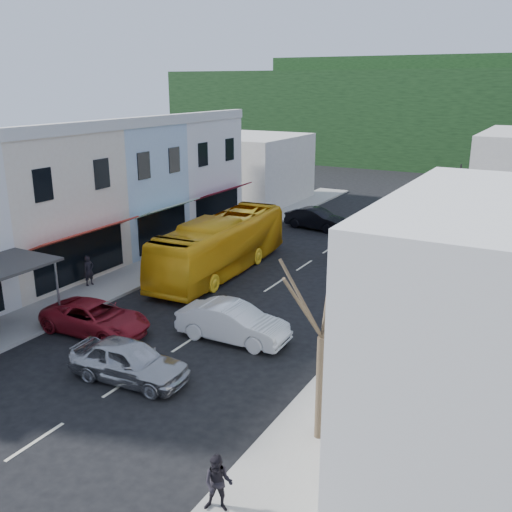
{
  "coord_description": "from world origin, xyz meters",
  "views": [
    {
      "loc": [
        13.18,
        -17.88,
        10.54
      ],
      "look_at": [
        0.0,
        6.0,
        2.2
      ],
      "focal_mm": 40.0,
      "sensor_mm": 36.0,
      "label": 1
    }
  ],
  "objects_px": {
    "bus": "(221,246)",
    "pedestrian_left": "(89,270)",
    "car_red": "(96,318)",
    "street_tree": "(322,337)",
    "car_silver": "(129,363)",
    "direction_sign": "(338,325)",
    "car_white": "(233,325)",
    "pedestrian_right": "(218,481)",
    "traffic_signal": "(458,193)"
  },
  "relations": [
    {
      "from": "bus",
      "to": "pedestrian_left",
      "type": "distance_m",
      "value": 7.36
    },
    {
      "from": "bus",
      "to": "car_red",
      "type": "height_order",
      "value": "bus"
    },
    {
      "from": "bus",
      "to": "street_tree",
      "type": "height_order",
      "value": "street_tree"
    },
    {
      "from": "car_silver",
      "to": "direction_sign",
      "type": "xyz_separation_m",
      "value": [
        6.38,
        4.46,
        1.13
      ]
    },
    {
      "from": "direction_sign",
      "to": "car_white",
      "type": "bearing_deg",
      "value": 170.29
    },
    {
      "from": "car_red",
      "to": "direction_sign",
      "type": "xyz_separation_m",
      "value": [
        10.44,
        1.94,
        1.13
      ]
    },
    {
      "from": "car_silver",
      "to": "car_white",
      "type": "height_order",
      "value": "same"
    },
    {
      "from": "car_silver",
      "to": "direction_sign",
      "type": "distance_m",
      "value": 7.87
    },
    {
      "from": "pedestrian_right",
      "to": "car_red",
      "type": "bearing_deg",
      "value": 126.82
    },
    {
      "from": "car_white",
      "to": "pedestrian_right",
      "type": "distance_m",
      "value": 10.28
    },
    {
      "from": "car_white",
      "to": "pedestrian_left",
      "type": "xyz_separation_m",
      "value": [
        -10.04,
        1.84,
        0.3
      ]
    },
    {
      "from": "traffic_signal",
      "to": "car_silver",
      "type": "bearing_deg",
      "value": 56.25
    },
    {
      "from": "car_red",
      "to": "traffic_signal",
      "type": "relative_size",
      "value": 1.02
    },
    {
      "from": "car_silver",
      "to": "traffic_signal",
      "type": "xyz_separation_m",
      "value": [
        5.78,
        31.82,
        1.56
      ]
    },
    {
      "from": "street_tree",
      "to": "traffic_signal",
      "type": "distance_m",
      "value": 31.98
    },
    {
      "from": "street_tree",
      "to": "bus",
      "type": "bearing_deg",
      "value": 132.49
    },
    {
      "from": "bus",
      "to": "car_red",
      "type": "bearing_deg",
      "value": -95.34
    },
    {
      "from": "traffic_signal",
      "to": "direction_sign",
      "type": "bearing_deg",
      "value": 67.8
    },
    {
      "from": "car_red",
      "to": "car_white",
      "type": "bearing_deg",
      "value": -69.79
    },
    {
      "from": "bus",
      "to": "car_silver",
      "type": "bearing_deg",
      "value": -76.36
    },
    {
      "from": "bus",
      "to": "direction_sign",
      "type": "relative_size",
      "value": 3.16
    },
    {
      "from": "pedestrian_right",
      "to": "street_tree",
      "type": "bearing_deg",
      "value": 55.63
    },
    {
      "from": "car_red",
      "to": "pedestrian_right",
      "type": "height_order",
      "value": "pedestrian_right"
    },
    {
      "from": "street_tree",
      "to": "car_silver",
      "type": "bearing_deg",
      "value": 179.3
    },
    {
      "from": "pedestrian_right",
      "to": "bus",
      "type": "bearing_deg",
      "value": 101.21
    },
    {
      "from": "traffic_signal",
      "to": "pedestrian_left",
      "type": "bearing_deg",
      "value": 37.05
    },
    {
      "from": "pedestrian_right",
      "to": "traffic_signal",
      "type": "xyz_separation_m",
      "value": [
        -0.78,
        36.03,
        1.26
      ]
    },
    {
      "from": "car_white",
      "to": "traffic_signal",
      "type": "bearing_deg",
      "value": -10.88
    },
    {
      "from": "car_white",
      "to": "direction_sign",
      "type": "xyz_separation_m",
      "value": [
        4.82,
        -0.31,
        1.13
      ]
    },
    {
      "from": "car_red",
      "to": "direction_sign",
      "type": "height_order",
      "value": "direction_sign"
    },
    {
      "from": "pedestrian_left",
      "to": "traffic_signal",
      "type": "distance_m",
      "value": 28.98
    },
    {
      "from": "car_silver",
      "to": "traffic_signal",
      "type": "bearing_deg",
      "value": -14.69
    },
    {
      "from": "pedestrian_right",
      "to": "traffic_signal",
      "type": "height_order",
      "value": "traffic_signal"
    },
    {
      "from": "car_white",
      "to": "car_red",
      "type": "relative_size",
      "value": 0.96
    },
    {
      "from": "bus",
      "to": "car_white",
      "type": "relative_size",
      "value": 2.64
    },
    {
      "from": "car_red",
      "to": "pedestrian_left",
      "type": "distance_m",
      "value": 6.03
    },
    {
      "from": "bus",
      "to": "pedestrian_right",
      "type": "height_order",
      "value": "bus"
    },
    {
      "from": "car_silver",
      "to": "car_red",
      "type": "relative_size",
      "value": 0.96
    },
    {
      "from": "pedestrian_right",
      "to": "street_tree",
      "type": "distance_m",
      "value": 4.9
    },
    {
      "from": "car_white",
      "to": "street_tree",
      "type": "bearing_deg",
      "value": -131.14
    },
    {
      "from": "car_white",
      "to": "street_tree",
      "type": "height_order",
      "value": "street_tree"
    },
    {
      "from": "bus",
      "to": "car_white",
      "type": "distance_m",
      "value": 9.16
    },
    {
      "from": "pedestrian_left",
      "to": "car_white",
      "type": "bearing_deg",
      "value": -91.13
    },
    {
      "from": "car_white",
      "to": "direction_sign",
      "type": "distance_m",
      "value": 4.96
    },
    {
      "from": "car_white",
      "to": "direction_sign",
      "type": "bearing_deg",
      "value": -95.74
    },
    {
      "from": "pedestrian_left",
      "to": "pedestrian_right",
      "type": "height_order",
      "value": "same"
    },
    {
      "from": "car_silver",
      "to": "traffic_signal",
      "type": "height_order",
      "value": "traffic_signal"
    },
    {
      "from": "car_red",
      "to": "car_silver",
      "type": "bearing_deg",
      "value": -123.41
    },
    {
      "from": "car_white",
      "to": "pedestrian_right",
      "type": "xyz_separation_m",
      "value": [
        4.99,
        -8.98,
        0.3
      ]
    },
    {
      "from": "car_white",
      "to": "pedestrian_left",
      "type": "height_order",
      "value": "pedestrian_left"
    }
  ]
}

